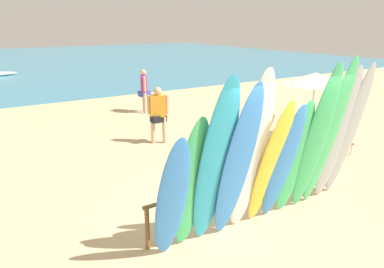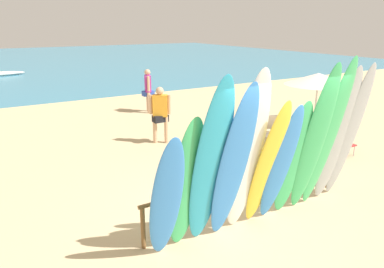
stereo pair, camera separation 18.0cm
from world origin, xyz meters
The scene contains 21 objects.
ground centered at (0.00, 14.00, 0.00)m, with size 60.00×60.00×0.00m, color tan.
ocean_water centered at (0.00, 31.68, 0.01)m, with size 60.00×40.00×0.02m, color teal.
surfboard_rack centered at (0.00, 0.00, 0.59)m, with size 4.25×0.07×0.73m.
surfboard_blue_0 centered at (-1.92, -0.51, 0.99)m, with size 0.47×0.06×2.04m, color #337AD1.
surfboard_green_1 centered at (-1.55, -0.41, 1.07)m, with size 0.52×0.07×2.19m, color #38B266.
surfboard_teal_2 centered at (-1.23, -0.54, 1.35)m, with size 0.55×0.06×2.78m, color #289EC6.
surfboard_blue_3 centered at (-0.84, -0.56, 1.29)m, with size 0.57×0.06×2.65m, color #337AD1.
surfboard_white_4 centered at (-0.54, -0.50, 1.37)m, with size 0.55×0.08×2.79m, color white.
surfboard_yellow_5 centered at (-0.14, -0.52, 1.13)m, with size 0.48×0.07×2.34m, color yellow.
surfboard_blue_6 centered at (0.17, -0.51, 1.07)m, with size 0.51×0.08×2.21m, color #337AD1.
surfboard_green_7 centered at (0.51, -0.44, 1.07)m, with size 0.53×0.06×2.18m, color #38B266.
surfboard_green_8 centered at (0.86, -0.55, 1.37)m, with size 0.50×0.08×2.80m, color #38B266.
surfboard_green_9 centered at (1.21, -0.55, 1.41)m, with size 0.52×0.07×2.88m, color #38B266.
surfboard_grey_10 centered at (1.59, -0.46, 1.31)m, with size 0.58×0.08×2.67m, color #999EA3.
surfboard_grey_11 centered at (1.92, -0.46, 1.33)m, with size 0.51×0.07×2.71m, color #999EA3.
beachgoer_near_rack centered at (1.65, 8.05, 0.95)m, with size 0.43×0.59×1.64m.
beachgoer_by_water centered at (0.40, 4.43, 0.93)m, with size 0.54×0.39×1.61m.
beach_chair_red centered at (3.08, 2.87, 0.42)m, with size 0.70×0.86×0.79m.
beach_chair_blue centered at (3.97, 1.27, 0.42)m, with size 0.51×0.74×0.80m.
beach_chair_striped centered at (2.81, 1.49, 0.42)m, with size 0.70×0.84×0.80m.
beach_umbrella centered at (4.10, 2.20, 1.83)m, with size 1.82×1.82×1.99m.
Camera 1 is at (-4.03, -4.37, 3.28)m, focal length 33.76 mm.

